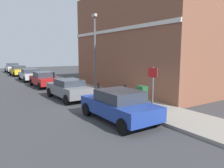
% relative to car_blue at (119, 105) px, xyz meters
% --- Properties ---
extents(ground, '(80.00, 80.00, 0.00)m').
position_rel_car_blue_xyz_m(ground, '(0.64, 1.76, -0.74)').
color(ground, '#38383A').
extents(sidewalk, '(2.66, 30.00, 0.15)m').
position_rel_car_blue_xyz_m(sidewalk, '(2.51, 7.76, -0.67)').
color(sidewalk, gray).
rests_on(sidewalk, ground).
extents(corner_building, '(8.10, 13.01, 8.22)m').
position_rel_car_blue_xyz_m(corner_building, '(7.84, 6.26, 3.37)').
color(corner_building, brown).
rests_on(corner_building, ground).
extents(car_blue, '(1.97, 4.13, 1.42)m').
position_rel_car_blue_xyz_m(car_blue, '(0.00, 0.00, 0.00)').
color(car_blue, navy).
rests_on(car_blue, ground).
extents(car_grey, '(1.87, 4.18, 1.37)m').
position_rel_car_blue_xyz_m(car_grey, '(-0.16, 5.65, -0.02)').
color(car_grey, slate).
rests_on(car_grey, ground).
extents(car_red, '(1.81, 4.18, 1.39)m').
position_rel_car_blue_xyz_m(car_red, '(-0.03, 11.98, -0.02)').
color(car_red, maroon).
rests_on(car_red, ground).
extents(car_silver, '(1.98, 4.51, 1.35)m').
position_rel_car_blue_xyz_m(car_silver, '(-0.10, 17.34, -0.03)').
color(car_silver, '#B7B7BC').
rests_on(car_silver, ground).
extents(car_yellow, '(1.91, 4.06, 1.42)m').
position_rel_car_blue_xyz_m(car_yellow, '(-0.14, 23.93, -0.01)').
color(car_yellow, gold).
rests_on(car_yellow, ground).
extents(car_white, '(1.92, 4.40, 1.52)m').
position_rel_car_blue_xyz_m(car_white, '(-0.02, 29.86, 0.04)').
color(car_white, silver).
rests_on(car_white, ground).
extents(utility_cabinet, '(0.46, 0.61, 1.15)m').
position_rel_car_blue_xyz_m(utility_cabinet, '(2.29, 1.04, -0.06)').
color(utility_cabinet, '#1E4C28').
rests_on(utility_cabinet, sidewalk).
extents(bollard_near_cabinet, '(0.14, 0.14, 1.04)m').
position_rel_car_blue_xyz_m(bollard_near_cabinet, '(2.39, 2.71, -0.04)').
color(bollard_near_cabinet, black).
rests_on(bollard_near_cabinet, sidewalk).
extents(bollard_far_kerb, '(0.14, 0.14, 1.04)m').
position_rel_car_blue_xyz_m(bollard_far_kerb, '(1.43, 4.36, -0.04)').
color(bollard_far_kerb, black).
rests_on(bollard_far_kerb, sidewalk).
extents(street_sign, '(0.08, 0.60, 2.30)m').
position_rel_car_blue_xyz_m(street_sign, '(1.48, -0.62, 0.92)').
color(street_sign, '#59595B').
rests_on(street_sign, sidewalk).
extents(lamppost, '(0.20, 0.44, 5.72)m').
position_rel_car_blue_xyz_m(lamppost, '(2.11, 6.06, 2.56)').
color(lamppost, '#59595B').
rests_on(lamppost, sidewalk).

